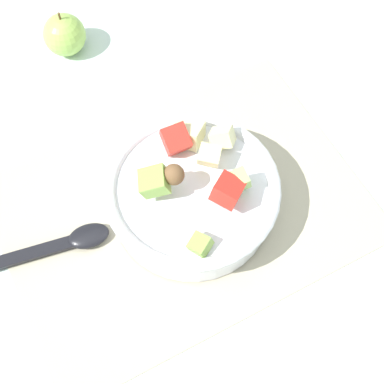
{
  "coord_description": "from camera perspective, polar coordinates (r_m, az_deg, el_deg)",
  "views": [
    {
      "loc": [
        -0.15,
        -0.32,
        0.72
      ],
      "look_at": [
        0.01,
        -0.01,
        0.05
      ],
      "focal_mm": 53.28,
      "sensor_mm": 36.0,
      "label": 1
    }
  ],
  "objects": [
    {
      "name": "placemat",
      "position": [
        0.8,
        -0.95,
        -1.62
      ],
      "size": [
        0.5,
        0.36,
        0.01
      ],
      "primitive_type": "cube",
      "color": "#BCB299",
      "rests_on": "ground_plane"
    },
    {
      "name": "serving_spoon",
      "position": [
        0.79,
        -13.85,
        -5.38
      ],
      "size": [
        0.24,
        0.07,
        0.01
      ],
      "color": "black",
      "rests_on": "placemat"
    },
    {
      "name": "whole_apple",
      "position": [
        0.97,
        -12.64,
        15.12
      ],
      "size": [
        0.07,
        0.07,
        0.08
      ],
      "color": "#9EC656",
      "rests_on": "ground_plane"
    },
    {
      "name": "salad_bowl",
      "position": [
        0.77,
        0.01,
        -0.22
      ],
      "size": [
        0.24,
        0.24,
        0.12
      ],
      "color": "white",
      "rests_on": "placemat"
    },
    {
      "name": "ground_plane",
      "position": [
        0.81,
        -0.95,
        -1.72
      ],
      "size": [
        2.4,
        2.4,
        0.0
      ],
      "primitive_type": "plane",
      "color": "silver"
    }
  ]
}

